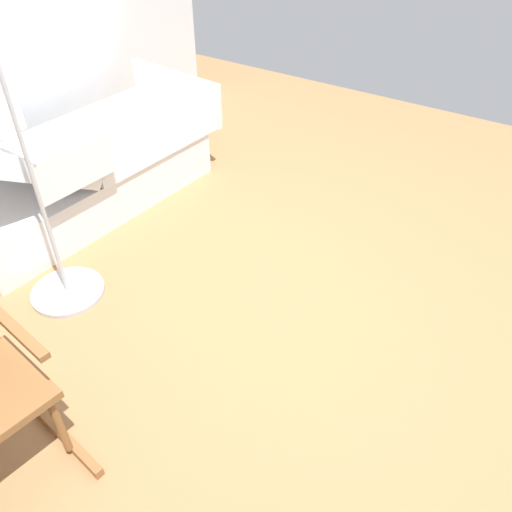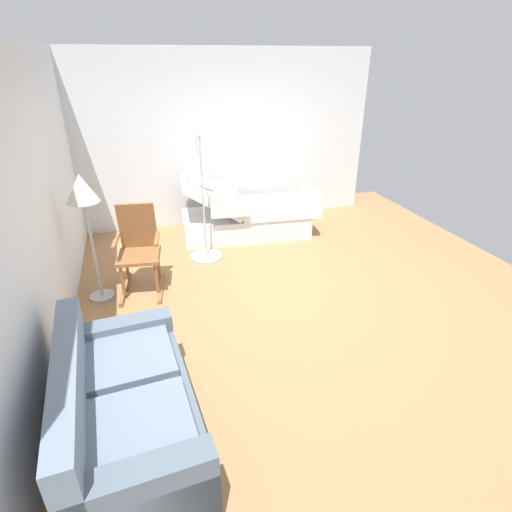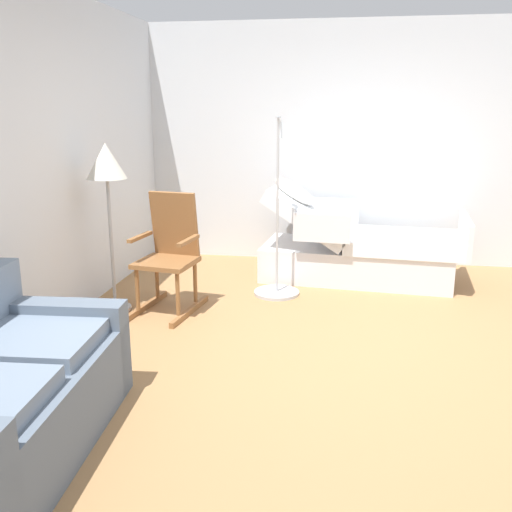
# 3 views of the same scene
# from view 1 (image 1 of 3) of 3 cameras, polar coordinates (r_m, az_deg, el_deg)

# --- Properties ---
(ground_plane) EXTENTS (6.53, 6.53, 0.00)m
(ground_plane) POSITION_cam_1_polar(r_m,az_deg,el_deg) (3.20, 4.22, -5.28)
(ground_plane) COLOR #9E7247
(hospital_bed) EXTENTS (1.14, 2.13, 1.09)m
(hospital_bed) POSITION_cam_1_polar(r_m,az_deg,el_deg) (4.11, -18.84, 9.04)
(hospital_bed) COLOR silver
(hospital_bed) RESTS_ON ground
(iv_pole) EXTENTS (0.44, 0.44, 1.69)m
(iv_pole) POSITION_cam_1_polar(r_m,az_deg,el_deg) (3.32, -20.64, -0.62)
(iv_pole) COLOR #B2B5BA
(iv_pole) RESTS_ON ground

